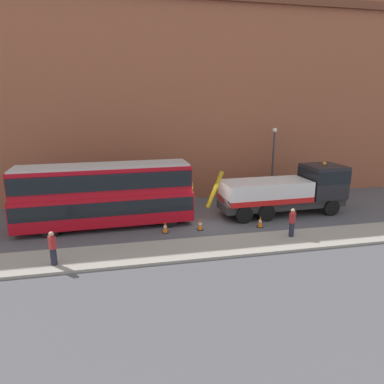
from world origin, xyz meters
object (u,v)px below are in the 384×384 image
pedestrian_onlooker (53,249)px  street_lamp (273,157)px  recovery_tow_truck (288,190)px  traffic_cone_near_bus (165,227)px  traffic_cone_midway (200,225)px  traffic_cone_near_truck (260,222)px  pedestrian_bystander (292,223)px  double_decker_bus (105,193)px

pedestrian_onlooker → street_lamp: street_lamp is taller
street_lamp → pedestrian_onlooker: bearing=-149.1°
recovery_tow_truck → street_lamp: size_ratio=1.75×
traffic_cone_near_bus → traffic_cone_midway: 2.21m
traffic_cone_near_bus → pedestrian_onlooker: bearing=-149.6°
pedestrian_onlooker → traffic_cone_near_truck: bearing=-16.1°
pedestrian_bystander → traffic_cone_near_truck: (-1.01, 2.21, -0.64)m
pedestrian_bystander → traffic_cone_near_truck: bearing=-18.2°
recovery_tow_truck → traffic_cone_near_bus: 9.41m
pedestrian_onlooker → pedestrian_bystander: 13.07m
double_decker_bus → traffic_cone_midway: (5.74, -1.87, -1.89)m
street_lamp → recovery_tow_truck: bearing=-98.1°
traffic_cone_midway → pedestrian_bystander: bearing=-27.3°
traffic_cone_midway → traffic_cone_near_truck: 3.91m
traffic_cone_midway → double_decker_bus: bearing=162.0°
double_decker_bus → traffic_cone_near_truck: 10.07m
pedestrian_onlooker → street_lamp: 18.32m
traffic_cone_midway → traffic_cone_near_truck: (3.90, -0.32, 0.00)m
traffic_cone_near_truck → traffic_cone_near_bus: bearing=177.0°
recovery_tow_truck → pedestrian_onlooker: recovery_tow_truck is taller
pedestrian_onlooker → traffic_cone_near_bus: (5.91, 3.48, -0.64)m
pedestrian_bystander → traffic_cone_midway: size_ratio=2.38×
pedestrian_bystander → traffic_cone_midway: bearing=19.9°
street_lamp → traffic_cone_near_bus: bearing=-148.9°
double_decker_bus → traffic_cone_midway: size_ratio=15.43×
pedestrian_onlooker → traffic_cone_midway: pedestrian_onlooker is taller
pedestrian_onlooker → street_lamp: bearing=0.0°
pedestrian_onlooker → recovery_tow_truck: bearing=-11.2°
pedestrian_onlooker → pedestrian_bystander: same height
traffic_cone_near_bus → street_lamp: (9.67, 5.83, 3.13)m
pedestrian_onlooker → traffic_cone_near_bus: 6.89m
traffic_cone_near_bus → traffic_cone_midway: same height
double_decker_bus → street_lamp: bearing=14.8°
double_decker_bus → street_lamp: 13.84m
pedestrian_bystander → traffic_cone_near_bus: bearing=27.7°
traffic_cone_midway → pedestrian_onlooker: bearing=-156.8°
traffic_cone_near_bus → street_lamp: size_ratio=0.12×
pedestrian_bystander → traffic_cone_midway: 5.57m
recovery_tow_truck → pedestrian_bystander: bearing=-116.1°
pedestrian_onlooker → traffic_cone_near_truck: 12.44m
traffic_cone_near_bus → traffic_cone_near_truck: same height
recovery_tow_truck → double_decker_bus: (-12.65, -0.02, 0.47)m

